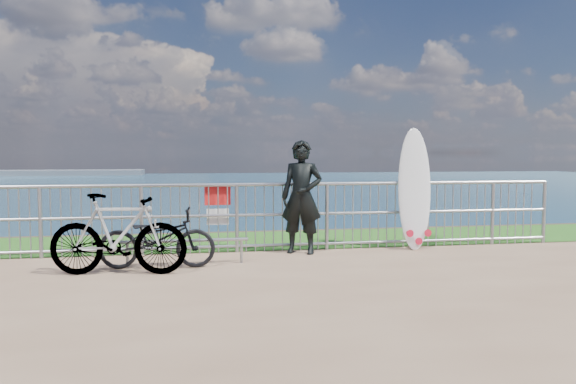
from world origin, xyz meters
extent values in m
plane|color=#225A18|center=(0.00, 2.70, 0.01)|extent=(120.00, 120.00, 0.00)
cube|color=brown|center=(0.00, 3.90, -2.50)|extent=(120.00, 0.30, 5.00)
plane|color=navy|center=(0.00, 90.00, -5.00)|extent=(260.00, 260.00, 0.00)
cube|color=#565E68|center=(-50.00, 168.00, -4.25)|extent=(70.00, 12.00, 1.50)
cylinder|color=#919399|center=(0.00, 1.60, 1.10)|extent=(10.00, 0.06, 0.06)
cylinder|color=#919399|center=(0.00, 1.60, 0.61)|extent=(10.00, 0.05, 0.05)
cylinder|color=#919399|center=(0.00, 1.60, 0.10)|extent=(10.00, 0.05, 0.05)
cylinder|color=#919399|center=(-3.50, 1.60, 0.55)|extent=(0.06, 0.06, 1.10)
cylinder|color=#919399|center=(-2.00, 1.60, 0.55)|extent=(0.06, 0.06, 1.10)
cylinder|color=#919399|center=(-0.50, 1.60, 0.55)|extent=(0.06, 0.06, 1.10)
cylinder|color=#919399|center=(1.00, 1.60, 0.55)|extent=(0.06, 0.06, 1.10)
cylinder|color=#919399|center=(2.50, 1.60, 0.55)|extent=(0.06, 0.06, 1.10)
cylinder|color=#919399|center=(4.00, 1.60, 0.55)|extent=(0.06, 0.06, 1.10)
cylinder|color=#919399|center=(5.00, 1.60, 0.55)|extent=(0.06, 0.06, 1.10)
cube|color=red|center=(-0.80, 1.66, 0.92)|extent=(0.42, 0.02, 0.30)
cube|color=white|center=(-0.80, 1.66, 0.92)|extent=(0.38, 0.01, 0.08)
cube|color=white|center=(-0.80, 1.66, 0.58)|extent=(0.36, 0.02, 0.26)
imported|color=black|center=(0.52, 1.33, 0.91)|extent=(0.78, 0.67, 1.82)
ellipsoid|color=silver|center=(2.47, 1.45, 1.03)|extent=(0.64, 0.60, 2.05)
cone|color=red|center=(2.32, 1.33, 0.29)|extent=(0.12, 0.22, 0.12)
cone|color=red|center=(2.63, 1.33, 0.29)|extent=(0.12, 0.22, 0.12)
cone|color=red|center=(2.47, 1.33, 0.16)|extent=(0.12, 0.22, 0.12)
imported|color=black|center=(-1.70, 0.53, 0.42)|extent=(1.64, 0.67, 0.84)
imported|color=black|center=(-2.18, 0.18, 0.54)|extent=(1.85, 0.76, 1.08)
cylinder|color=#919399|center=(-1.32, 0.69, 0.35)|extent=(1.82, 0.05, 0.05)
cylinder|color=#919399|center=(-2.13, 0.69, 0.18)|extent=(0.04, 0.04, 0.35)
cylinder|color=#919399|center=(-0.51, 0.69, 0.18)|extent=(0.04, 0.04, 0.35)
camera|label=1|loc=(-1.25, -7.44, 1.61)|focal=35.00mm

